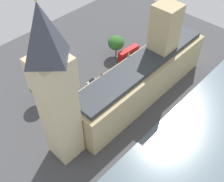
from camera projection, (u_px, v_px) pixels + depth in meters
The scene contains 13 objects.
ground_plane at pixel (135, 92), 104.76m from camera, with size 130.84×130.84×0.00m, color #424244.
river_thames at pixel (205, 137), 89.95m from camera, with size 29.91×117.76×0.25m, color slate.
parliament_building at pixel (144, 75), 98.05m from camera, with size 13.56×60.84×33.03m.
clock_tower at pixel (55, 91), 67.80m from camera, with size 9.26×9.26×51.42m.
double_decker_bus_leading at pixel (129, 53), 118.02m from camera, with size 3.28×10.65×4.75m.
car_blue_by_river_gate at pixel (108, 77), 109.79m from camera, with size 2.02×4.81×1.74m.
car_silver_trailing at pixel (92, 82), 107.64m from camera, with size 2.17×4.31×1.74m.
car_white_far_end at pixel (78, 95), 102.50m from camera, with size 2.04×4.41×1.74m.
pedestrian_opposite_hall at pixel (132, 73), 111.51m from camera, with size 0.50×0.61×1.68m.
pedestrian_under_trees at pixel (123, 82), 107.75m from camera, with size 0.60×0.66×1.56m.
plane_tree_near_tower at pixel (38, 86), 95.82m from camera, with size 6.70×6.70×10.82m.
plane_tree_corner at pixel (116, 43), 116.35m from camera, with size 7.12×7.12×9.76m.
street_lamp_midblock at pixel (69, 78), 104.42m from camera, with size 0.56×0.56×5.77m.
Camera 1 is at (-43.86, 59.59, 74.71)m, focal length 43.33 mm.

